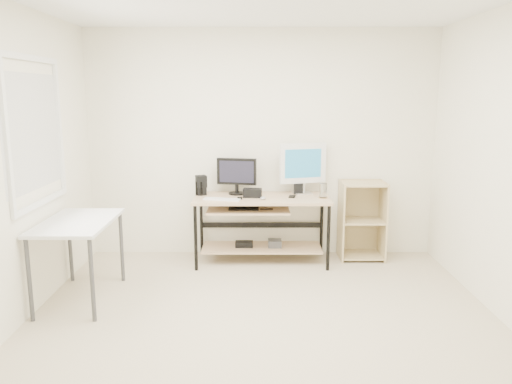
{
  "coord_description": "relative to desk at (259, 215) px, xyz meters",
  "views": [
    {
      "loc": [
        -0.06,
        -3.76,
        1.88
      ],
      "look_at": [
        -0.06,
        1.3,
        0.88
      ],
      "focal_mm": 35.0,
      "sensor_mm": 36.0,
      "label": 1
    }
  ],
  "objects": [
    {
      "name": "volume_puck",
      "position": [
        -0.22,
        -0.13,
        0.22
      ],
      "size": [
        0.07,
        0.07,
        0.02
      ],
      "primitive_type": "cylinder",
      "rotation": [
        0.0,
        0.0,
        -0.33
      ],
      "color": "black",
      "rests_on": "desk"
    },
    {
      "name": "speaker_left",
      "position": [
        -0.66,
        0.12,
        0.33
      ],
      "size": [
        0.14,
        0.14,
        0.22
      ],
      "rotation": [
        0.0,
        0.0,
        0.36
      ],
      "color": "black",
      "rests_on": "desk"
    },
    {
      "name": "white_imac",
      "position": [
        0.49,
        0.19,
        0.55
      ],
      "size": [
        0.54,
        0.2,
        0.58
      ],
      "rotation": [
        0.0,
        0.0,
        0.27
      ],
      "color": "silver",
      "rests_on": "desk"
    },
    {
      "name": "side_table",
      "position": [
        -1.65,
        -1.06,
        0.13
      ],
      "size": [
        0.6,
        1.0,
        0.75
      ],
      "color": "white",
      "rests_on": "ground"
    },
    {
      "name": "audio_controller",
      "position": [
        -0.67,
        0.09,
        0.29
      ],
      "size": [
        0.09,
        0.08,
        0.16
      ],
      "primitive_type": "cube",
      "rotation": [
        0.0,
        0.0,
        -0.42
      ],
      "color": "black",
      "rests_on": "desk"
    },
    {
      "name": "room",
      "position": [
        -0.11,
        -1.62,
        0.78
      ],
      "size": [
        4.01,
        4.01,
        2.62
      ],
      "color": "beige",
      "rests_on": "ground"
    },
    {
      "name": "smartphone",
      "position": [
        0.36,
        -0.0,
        0.22
      ],
      "size": [
        0.09,
        0.14,
        0.01
      ],
      "primitive_type": "cube",
      "rotation": [
        0.0,
        0.0,
        -0.15
      ],
      "color": "black",
      "rests_on": "desk"
    },
    {
      "name": "center_speaker",
      "position": [
        -0.08,
        -0.03,
        0.26
      ],
      "size": [
        0.21,
        0.11,
        0.1
      ],
      "primitive_type": "cube",
      "rotation": [
        0.0,
        0.0,
        -0.09
      ],
      "color": "black",
      "rests_on": "desk"
    },
    {
      "name": "keyboard",
      "position": [
        -0.41,
        -0.16,
        0.22
      ],
      "size": [
        0.41,
        0.2,
        0.01
      ],
      "primitive_type": "cube",
      "rotation": [
        0.0,
        0.0,
        -0.22
      ],
      "color": "white",
      "rests_on": "desk"
    },
    {
      "name": "speaker_right",
      "position": [
        0.45,
        0.18,
        0.27
      ],
      "size": [
        0.12,
        0.12,
        0.12
      ],
      "primitive_type": "cube",
      "rotation": [
        0.0,
        0.0,
        -0.13
      ],
      "color": "black",
      "rests_on": "desk"
    },
    {
      "name": "coaster",
      "position": [
        0.7,
        -0.06,
        0.21
      ],
      "size": [
        0.13,
        0.13,
        0.01
      ],
      "primitive_type": "cylinder",
      "rotation": [
        0.0,
        0.0,
        0.41
      ],
      "color": "#AC834D",
      "rests_on": "desk"
    },
    {
      "name": "mouse",
      "position": [
        0.04,
        -0.14,
        0.23
      ],
      "size": [
        0.08,
        0.11,
        0.03
      ],
      "primitive_type": "ellipsoid",
      "rotation": [
        0.0,
        0.0,
        -0.2
      ],
      "color": "#AEAEB3",
      "rests_on": "desk"
    },
    {
      "name": "black_monitor",
      "position": [
        -0.26,
        0.15,
        0.45
      ],
      "size": [
        0.45,
        0.19,
        0.41
      ],
      "rotation": [
        0.0,
        0.0,
        -0.19
      ],
      "color": "black",
      "rests_on": "desk"
    },
    {
      "name": "drinking_glass",
      "position": [
        0.7,
        -0.06,
        0.3
      ],
      "size": [
        0.1,
        0.1,
        0.16
      ],
      "primitive_type": "cylinder",
      "rotation": [
        0.0,
        0.0,
        0.41
      ],
      "color": "white",
      "rests_on": "coaster"
    },
    {
      "name": "shelf_unit",
      "position": [
        1.18,
        0.16,
        -0.09
      ],
      "size": [
        0.5,
        0.4,
        0.9
      ],
      "color": "#CEB881",
      "rests_on": "ground"
    },
    {
      "name": "desk",
      "position": [
        0.0,
        0.0,
        0.0
      ],
      "size": [
        1.5,
        0.65,
        0.75
      ],
      "color": "tan",
      "rests_on": "ground"
    }
  ]
}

